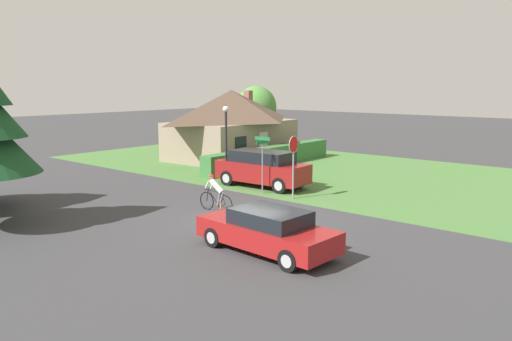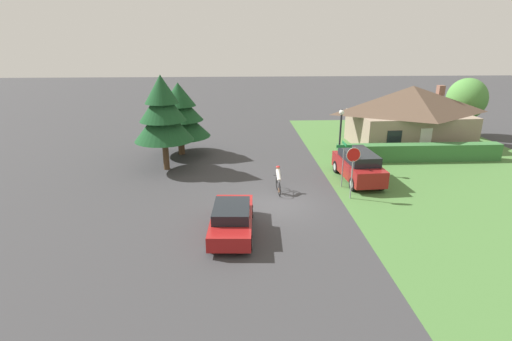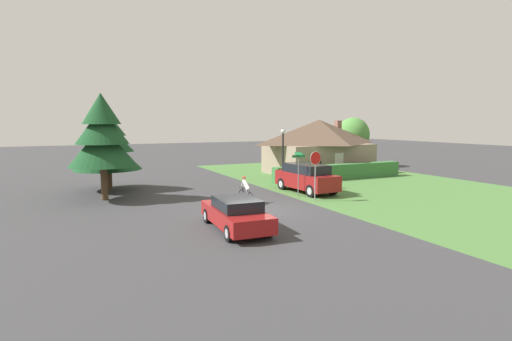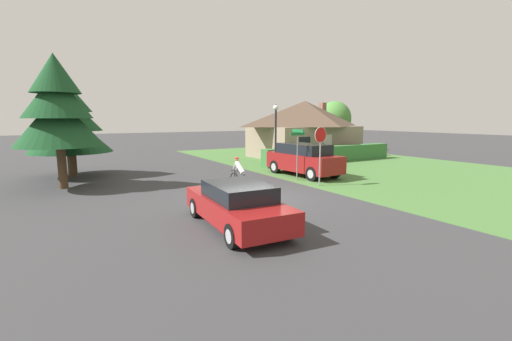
# 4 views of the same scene
# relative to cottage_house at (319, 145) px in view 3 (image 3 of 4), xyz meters

# --- Properties ---
(ground_plane) EXTENTS (140.00, 140.00, 0.00)m
(ground_plane) POSITION_rel_cottage_house_xyz_m (-11.88, -11.73, -2.48)
(ground_plane) COLOR #38383A
(grass_verge_right) EXTENTS (16.00, 36.00, 0.01)m
(grass_verge_right) POSITION_rel_cottage_house_xyz_m (-0.29, -7.73, -2.48)
(grass_verge_right) COLOR #477538
(grass_verge_right) RESTS_ON ground
(cottage_house) EXTENTS (9.78, 6.48, 4.78)m
(cottage_house) POSITION_rel_cottage_house_xyz_m (0.00, 0.00, 0.00)
(cottage_house) COLOR gray
(cottage_house) RESTS_ON ground
(hedge_row) EXTENTS (11.70, 0.90, 1.23)m
(hedge_row) POSITION_rel_cottage_house_xyz_m (-0.98, -4.34, -1.87)
(hedge_row) COLOR #387038
(hedge_row) RESTS_ON ground
(sedan_left_lane) EXTENTS (2.06, 4.68, 1.37)m
(sedan_left_lane) POSITION_rel_cottage_house_xyz_m (-14.20, -14.67, -1.80)
(sedan_left_lane) COLOR maroon
(sedan_left_lane) RESTS_ON ground
(cyclist) EXTENTS (0.44, 1.79, 1.53)m
(cyclist) POSITION_rel_cottage_house_xyz_m (-11.60, -9.87, -1.76)
(cyclist) COLOR black
(cyclist) RESTS_ON ground
(parked_suv_right) EXTENTS (2.14, 4.86, 1.85)m
(parked_suv_right) POSITION_rel_cottage_house_xyz_m (-6.52, -8.16, -1.53)
(parked_suv_right) COLOR maroon
(parked_suv_right) RESTS_ON ground
(stop_sign) EXTENTS (0.78, 0.09, 2.88)m
(stop_sign) POSITION_rel_cottage_house_xyz_m (-7.74, -10.96, -0.41)
(stop_sign) COLOR gray
(stop_sign) RESTS_ON ground
(street_lamp) EXTENTS (0.33, 0.33, 4.15)m
(street_lamp) POSITION_rel_cottage_house_xyz_m (-7.29, -6.38, 0.31)
(street_lamp) COLOR black
(street_lamp) RESTS_ON ground
(street_name_sign) EXTENTS (0.90, 0.90, 2.72)m
(street_name_sign) POSITION_rel_cottage_house_xyz_m (-7.77, -9.19, -0.60)
(street_name_sign) COLOR gray
(street_name_sign) RESTS_ON ground
(conifer_tall_near) EXTENTS (3.84, 3.84, 6.21)m
(conifer_tall_near) POSITION_rel_cottage_house_xyz_m (-18.61, -5.31, 1.31)
(conifer_tall_near) COLOR #4C3823
(conifer_tall_near) RESTS_ON ground
(conifer_tall_far) EXTENTS (4.43, 4.43, 5.32)m
(conifer_tall_far) POSITION_rel_cottage_house_xyz_m (-18.06, -1.70, 0.59)
(conifer_tall_far) COLOR #4C3823
(conifer_tall_far) RESTS_ON ground
(deciduous_tree_right) EXTENTS (3.39, 3.39, 5.05)m
(deciduous_tree_right) POSITION_rel_cottage_house_xyz_m (6.22, 2.98, 0.78)
(deciduous_tree_right) COLOR #4C3823
(deciduous_tree_right) RESTS_ON ground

